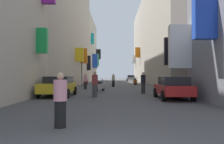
# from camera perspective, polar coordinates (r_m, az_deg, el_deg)

# --- Properties ---
(ground_plane) EXTENTS (140.00, 140.00, 0.00)m
(ground_plane) POSITION_cam_1_polar(r_m,az_deg,el_deg) (33.45, 0.64, -3.15)
(ground_plane) COLOR #424244
(building_left_mid_a) EXTENTS (7.01, 28.25, 21.88)m
(building_left_mid_a) POSITION_cam_1_polar(r_m,az_deg,el_deg) (34.49, -13.28, 15.31)
(building_left_mid_a) COLOR #B2A899
(building_left_mid_a) RESTS_ON ground
(building_left_mid_b) EXTENTS (7.21, 17.14, 13.94)m
(building_left_mid_b) POSITION_cam_1_polar(r_m,az_deg,el_deg) (55.72, -7.52, 5.04)
(building_left_mid_b) COLOR #BCB29E
(building_left_mid_b) RESTS_ON ground
(building_right_mid_b) EXTENTS (6.97, 42.39, 15.52)m
(building_right_mid_b) POSITION_cam_1_polar(r_m,az_deg,el_deg) (43.40, 11.42, 7.72)
(building_right_mid_b) COLOR #B2A899
(building_right_mid_b) RESTS_ON ground
(parked_car_red) EXTENTS (1.84, 3.91, 1.35)m
(parked_car_red) POSITION_cam_1_polar(r_m,az_deg,el_deg) (14.93, 14.35, -3.55)
(parked_car_red) COLOR #B21E1E
(parked_car_red) RESTS_ON ground
(parked_car_grey) EXTENTS (1.91, 4.07, 1.35)m
(parked_car_grey) POSITION_cam_1_polar(r_m,az_deg,el_deg) (55.53, 4.51, -1.40)
(parked_car_grey) COLOR slate
(parked_car_grey) RESTS_ON ground
(parked_car_yellow) EXTENTS (2.02, 4.07, 1.35)m
(parked_car_yellow) POSITION_cam_1_polar(r_m,az_deg,el_deg) (16.77, -12.68, -3.20)
(parked_car_yellow) COLOR gold
(parked_car_yellow) RESTS_ON ground
(scooter_red) EXTENTS (0.76, 1.86, 1.13)m
(scooter_red) POSITION_cam_1_polar(r_m,az_deg,el_deg) (31.89, -6.29, -2.44)
(scooter_red) COLOR red
(scooter_red) RESTS_ON ground
(scooter_white) EXTENTS (0.59, 1.84, 1.13)m
(scooter_white) POSITION_cam_1_polar(r_m,az_deg,el_deg) (21.25, -9.35, -3.36)
(scooter_white) COLOR silver
(scooter_white) RESTS_ON ground
(scooter_orange) EXTENTS (0.53, 1.95, 1.13)m
(scooter_orange) POSITION_cam_1_polar(r_m,az_deg,el_deg) (34.58, 5.53, -2.30)
(scooter_orange) COLOR orange
(scooter_orange) RESTS_ON ground
(scooter_silver) EXTENTS (0.82, 1.91, 1.13)m
(scooter_silver) POSITION_cam_1_polar(r_m,az_deg,el_deg) (20.86, -2.94, -3.42)
(scooter_silver) COLOR #ADADB2
(scooter_silver) RESTS_ON ground
(pedestrian_crossing) EXTENTS (0.54, 0.54, 1.70)m
(pedestrian_crossing) POSITION_cam_1_polar(r_m,az_deg,el_deg) (15.80, -4.11, -2.92)
(pedestrian_crossing) COLOR #3E3E3E
(pedestrian_crossing) RESTS_ON ground
(pedestrian_near_left) EXTENTS (0.51, 0.51, 1.58)m
(pedestrian_near_left) POSITION_cam_1_polar(r_m,az_deg,el_deg) (28.98, 0.33, -2.00)
(pedestrian_near_left) COLOR black
(pedestrian_near_left) RESTS_ON ground
(pedestrian_near_right) EXTENTS (0.48, 0.48, 1.69)m
(pedestrian_near_right) POSITION_cam_1_polar(r_m,az_deg,el_deg) (18.87, 7.45, -2.56)
(pedestrian_near_right) COLOR #2D2D2D
(pedestrian_near_right) RESTS_ON ground
(pedestrian_mid_street) EXTENTS (0.46, 0.46, 1.60)m
(pedestrian_mid_street) POSITION_cam_1_polar(r_m,az_deg,el_deg) (24.21, -6.37, -2.24)
(pedestrian_mid_street) COLOR #242424
(pedestrian_mid_street) RESTS_ON ground
(pedestrian_far_away) EXTENTS (0.42, 0.42, 1.54)m
(pedestrian_far_away) POSITION_cam_1_polar(r_m,az_deg,el_deg) (6.87, -12.25, -6.64)
(pedestrian_far_away) COLOR black
(pedestrian_far_away) RESTS_ON ground
(traffic_light_near_corner) EXTENTS (0.26, 0.34, 4.02)m
(traffic_light_near_corner) POSITION_cam_1_polar(r_m,az_deg,el_deg) (33.43, -7.23, 1.57)
(traffic_light_near_corner) COLOR #2D2D2D
(traffic_light_near_corner) RESTS_ON ground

